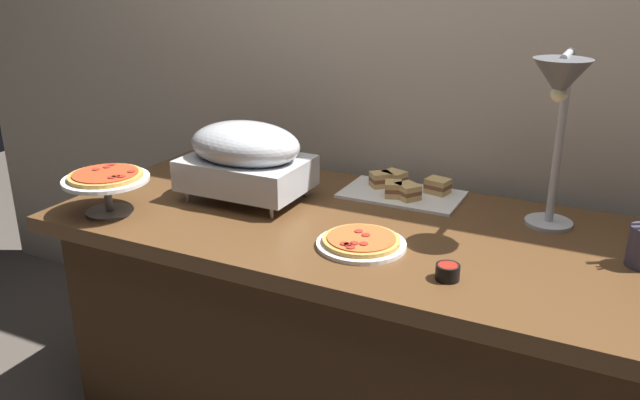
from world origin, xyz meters
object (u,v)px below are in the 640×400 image
heat_lamp (560,98)px  pizza_plate_front (361,242)px  pizza_plate_center (106,181)px  sauce_cup_near (448,272)px  sandwich_platter (403,189)px  chafing_dish (246,157)px

heat_lamp → pizza_plate_front: size_ratio=2.09×
pizza_plate_center → sauce_cup_near: size_ratio=4.34×
sandwich_platter → sauce_cup_near: (0.31, -0.53, 0.00)m
chafing_dish → sauce_cup_near: chafing_dish is taller
pizza_plate_front → pizza_plate_center: (-0.81, -0.12, 0.09)m
pizza_plate_center → sauce_cup_near: (1.08, 0.03, -0.08)m
sandwich_platter → pizza_plate_front: bearing=-85.1°
pizza_plate_center → sauce_cup_near: 1.08m
heat_lamp → pizza_plate_front: (-0.44, -0.27, -0.39)m
sandwich_platter → sauce_cup_near: bearing=-60.0°
pizza_plate_front → sauce_cup_near: bearing=-17.8°
chafing_dish → sandwich_platter: size_ratio=1.01×
sauce_cup_near → chafing_dish: bearing=160.4°
chafing_dish → pizza_plate_center: bearing=-136.6°
pizza_plate_front → sandwich_platter: (-0.04, 0.45, 0.01)m
sandwich_platter → heat_lamp: bearing=-20.7°
pizza_plate_center → pizza_plate_front: bearing=8.2°
pizza_plate_center → sauce_cup_near: bearing=1.6°
sandwich_platter → sauce_cup_near: size_ratio=6.47×
heat_lamp → sandwich_platter: (-0.48, 0.18, -0.39)m
pizza_plate_front → pizza_plate_center: bearing=-171.8°
pizza_plate_front → sauce_cup_near: sauce_cup_near is taller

